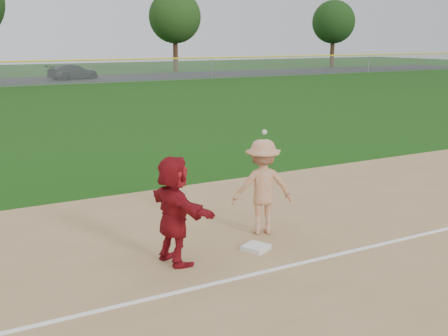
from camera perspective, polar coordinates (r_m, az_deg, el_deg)
ground at (r=10.53m, az=4.01°, el=-8.54°), size 160.00×160.00×0.00m
foul_line at (r=9.91m, az=6.56°, el=-9.87°), size 60.00×0.10×0.01m
first_base at (r=10.56m, az=3.26°, el=-8.07°), size 0.56×0.56×0.09m
base_runner at (r=9.73m, az=-5.09°, el=-4.28°), size 0.80×1.84×1.92m
car_right at (r=55.44m, az=-15.08°, el=9.41°), size 5.22×3.26×1.41m
first_base_play at (r=11.21m, az=3.93°, el=-1.92°), size 1.41×1.18×2.23m
tree_3 at (r=66.88m, az=-5.02°, el=15.03°), size 6.00×6.00×9.19m
tree_4 at (r=77.25m, az=11.06°, el=14.35°), size 5.60×5.60×8.67m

